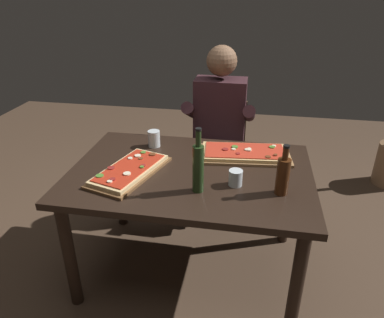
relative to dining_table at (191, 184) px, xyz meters
name	(u,v)px	position (x,y,z in m)	size (l,w,h in m)	color
ground_plane	(191,267)	(0.00, 0.00, -0.64)	(6.40, 6.40, 0.00)	#4C3828
dining_table	(191,184)	(0.00, 0.00, 0.00)	(1.40, 0.96, 0.74)	black
pizza_rectangular_front	(244,153)	(0.30, 0.25, 0.12)	(0.60, 0.34, 0.05)	olive
pizza_rectangular_left	(130,170)	(-0.34, -0.10, 0.12)	(0.40, 0.57, 0.05)	brown
wine_bottle_dark	(198,167)	(0.08, -0.21, 0.24)	(0.06, 0.06, 0.35)	#233819
oil_bottle_amber	(283,175)	(0.51, -0.16, 0.20)	(0.07, 0.07, 0.27)	#47230F
tumbler_near_camera	(154,139)	(-0.30, 0.29, 0.15)	(0.08, 0.08, 0.11)	silver
tumbler_far_side	(235,179)	(0.27, -0.12, 0.13)	(0.07, 0.07, 0.09)	silver
diner_chair	(219,150)	(0.09, 0.86, -0.16)	(0.44, 0.44, 0.87)	#3D2B1E
seated_diner	(219,126)	(0.09, 0.74, 0.10)	(0.53, 0.41, 1.33)	#23232D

